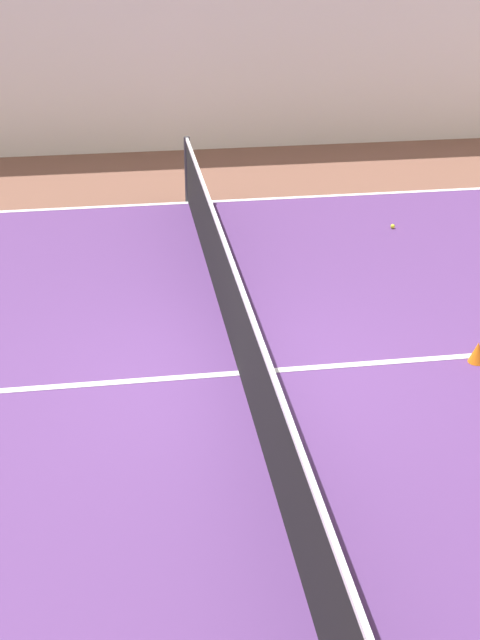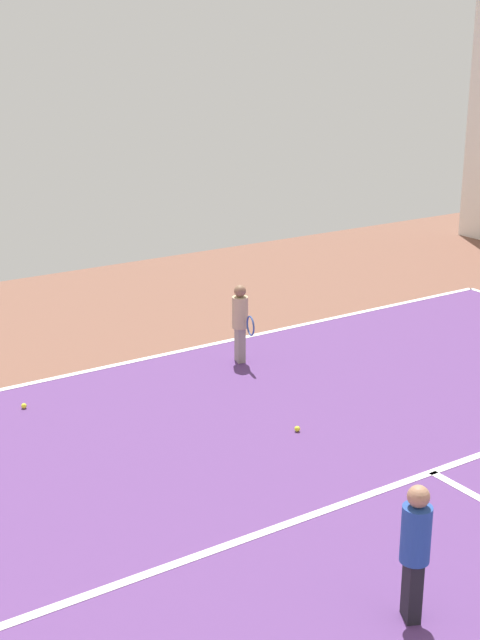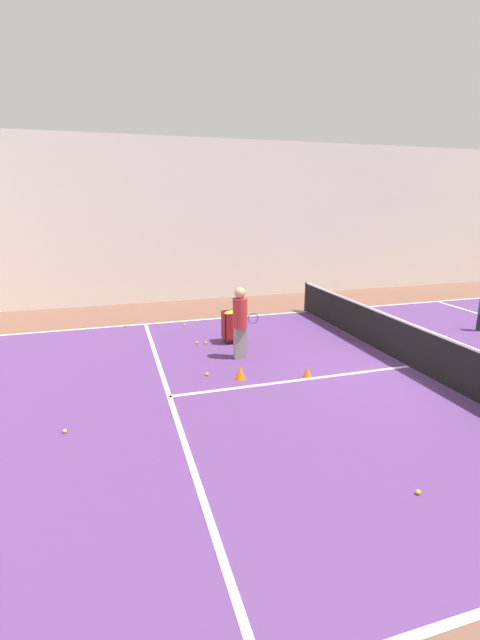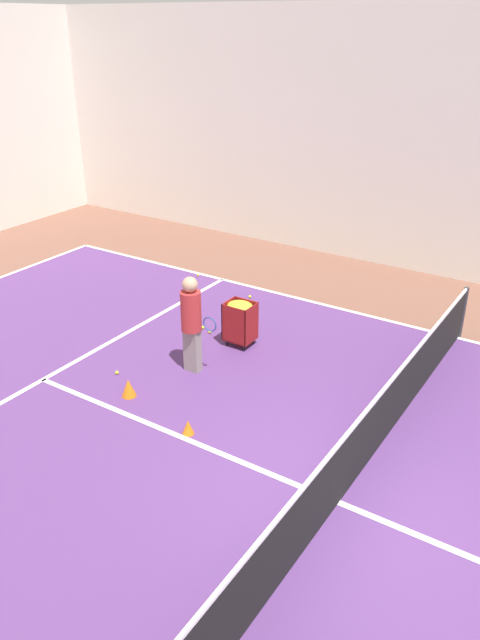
{
  "view_description": "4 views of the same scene",
  "coord_description": "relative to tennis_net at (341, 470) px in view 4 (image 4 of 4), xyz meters",
  "views": [
    {
      "loc": [
        8.29,
        -1.24,
        4.82
      ],
      "look_at": [
        0.0,
        0.0,
        0.65
      ],
      "focal_mm": 50.0,
      "sensor_mm": 36.0,
      "label": 1
    },
    {
      "loc": [
        6.38,
        0.17,
        4.47
      ],
      "look_at": [
        -0.13,
        -9.74,
        0.62
      ],
      "focal_mm": 50.0,
      "sensor_mm": 36.0,
      "label": 2
    },
    {
      "loc": [
        -8.15,
        6.76,
        3.85
      ],
      "look_at": [
        1.76,
        3.76,
        1.02
      ],
      "focal_mm": 24.0,
      "sensor_mm": 36.0,
      "label": 3
    },
    {
      "loc": [
        -6.15,
        -2.41,
        5.87
      ],
      "look_at": [
        3.08,
        3.57,
        0.54
      ],
      "focal_mm": 35.0,
      "sensor_mm": 36.0,
      "label": 4
    }
  ],
  "objects": [
    {
      "name": "ball_cart",
      "position": [
        3.08,
        3.57,
        0.08
      ],
      "size": [
        0.48,
        0.56,
        0.92
      ],
      "color": "maroon",
      "rests_on": "ground"
    },
    {
      "name": "line_centre_service",
      "position": [
        0.0,
        0.0,
        -0.55
      ],
      "size": [
        0.1,
        11.63,
        0.0
      ],
      "primitive_type": "cube",
      "color": "white",
      "rests_on": "ground"
    },
    {
      "name": "tennis_ball_6",
      "position": [
        5.13,
        4.63,
        -0.52
      ],
      "size": [
        0.07,
        0.07,
        0.07
      ],
      "primitive_type": "sphere",
      "color": "yellow",
      "rests_on": "ground"
    },
    {
      "name": "tennis_ball_8",
      "position": [
        5.57,
        6.45,
        -0.52
      ],
      "size": [
        0.07,
        0.07,
        0.07
      ],
      "primitive_type": "sphere",
      "color": "yellow",
      "rests_on": "ground"
    },
    {
      "name": "tennis_ball_0",
      "position": [
        0.87,
        4.83,
        -0.52
      ],
      "size": [
        0.07,
        0.07,
        0.07
      ],
      "primitive_type": "sphere",
      "color": "yellow",
      "rests_on": "ground"
    },
    {
      "name": "court_playing_area",
      "position": [
        0.0,
        0.0,
        -0.56
      ],
      "size": [
        11.44,
        21.14,
        0.0
      ],
      "color": "#563370",
      "rests_on": "ground"
    },
    {
      "name": "line_sideline_right",
      "position": [
        5.72,
        0.0,
        -0.55
      ],
      "size": [
        0.1,
        21.14,
        0.0
      ],
      "primitive_type": "cube",
      "color": "white",
      "rests_on": "ground"
    },
    {
      "name": "coach_at_net",
      "position": [
        1.76,
        3.75,
        0.5
      ],
      "size": [
        0.37,
        0.69,
        1.85
      ],
      "rotation": [
        0.0,
        0.0,
        -1.56
      ],
      "color": "gray",
      "rests_on": "ground"
    },
    {
      "name": "ground_plane",
      "position": [
        0.0,
        0.0,
        -0.56
      ],
      "size": [
        31.54,
        31.54,
        0.0
      ],
      "primitive_type": "plane",
      "color": "brown"
    },
    {
      "name": "training_cone_0",
      "position": [
        0.45,
        4.15,
        -0.39
      ],
      "size": [
        0.25,
        0.25,
        0.32
      ],
      "primitive_type": "cone",
      "color": "orange",
      "rests_on": "ground"
    },
    {
      "name": "tennis_ball_1",
      "position": [
        3.23,
        4.6,
        -0.52
      ],
      "size": [
        0.07,
        0.07,
        0.07
      ],
      "primitive_type": "sphere",
      "color": "yellow",
      "rests_on": "ground"
    },
    {
      "name": "tennis_net",
      "position": [
        0.0,
        0.0,
        0.0
      ],
      "size": [
        11.74,
        0.1,
        1.08
      ],
      "color": "#2D2D33",
      "rests_on": "ground"
    },
    {
      "name": "training_cone_1",
      "position": [
        0.14,
        2.63,
        -0.43
      ],
      "size": [
        0.19,
        0.19,
        0.24
      ],
      "primitive_type": "cone",
      "color": "orange",
      "rests_on": "ground"
    },
    {
      "name": "line_service_far",
      "position": [
        0.0,
        5.81,
        -0.55
      ],
      "size": [
        11.44,
        0.1,
        0.0
      ],
      "primitive_type": "cube",
      "color": "white",
      "rests_on": "ground"
    },
    {
      "name": "tennis_ball_2",
      "position": [
        3.14,
        4.36,
        -0.52
      ],
      "size": [
        0.07,
        0.07,
        0.07
      ],
      "primitive_type": "sphere",
      "color": "yellow",
      "rests_on": "ground"
    }
  ]
}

